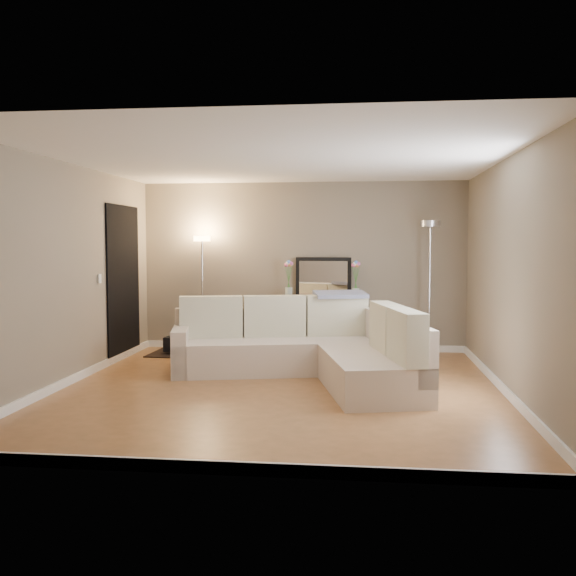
# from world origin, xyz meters

# --- Properties ---
(floor) EXTENTS (5.00, 5.50, 0.01)m
(floor) POSITION_xyz_m (0.00, 0.00, -0.01)
(floor) COLOR #9B6538
(floor) RESTS_ON ground
(ceiling) EXTENTS (5.00, 5.50, 0.01)m
(ceiling) POSITION_xyz_m (0.00, 0.00, 2.60)
(ceiling) COLOR white
(ceiling) RESTS_ON ground
(wall_back) EXTENTS (5.00, 0.02, 2.60)m
(wall_back) POSITION_xyz_m (0.00, 2.76, 1.30)
(wall_back) COLOR gray
(wall_back) RESTS_ON ground
(wall_front) EXTENTS (5.00, 0.02, 2.60)m
(wall_front) POSITION_xyz_m (0.00, -2.76, 1.30)
(wall_front) COLOR gray
(wall_front) RESTS_ON ground
(wall_left) EXTENTS (0.02, 5.50, 2.60)m
(wall_left) POSITION_xyz_m (-2.51, 0.00, 1.30)
(wall_left) COLOR gray
(wall_left) RESTS_ON ground
(wall_right) EXTENTS (0.02, 5.50, 2.60)m
(wall_right) POSITION_xyz_m (2.51, 0.00, 1.30)
(wall_right) COLOR gray
(wall_right) RESTS_ON ground
(baseboard_back) EXTENTS (5.00, 0.03, 0.10)m
(baseboard_back) POSITION_xyz_m (0.00, 2.73, 0.05)
(baseboard_back) COLOR white
(baseboard_back) RESTS_ON ground
(baseboard_front) EXTENTS (5.00, 0.03, 0.10)m
(baseboard_front) POSITION_xyz_m (0.00, -2.73, 0.05)
(baseboard_front) COLOR white
(baseboard_front) RESTS_ON ground
(baseboard_left) EXTENTS (0.03, 5.50, 0.10)m
(baseboard_left) POSITION_xyz_m (-2.48, 0.00, 0.05)
(baseboard_left) COLOR white
(baseboard_left) RESTS_ON ground
(baseboard_right) EXTENTS (0.03, 5.50, 0.10)m
(baseboard_right) POSITION_xyz_m (2.48, 0.00, 0.05)
(baseboard_right) COLOR white
(baseboard_right) RESTS_ON ground
(doorway) EXTENTS (0.02, 1.20, 2.20)m
(doorway) POSITION_xyz_m (-2.48, 1.70, 1.10)
(doorway) COLOR black
(doorway) RESTS_ON ground
(switch_plate) EXTENTS (0.02, 0.08, 0.12)m
(switch_plate) POSITION_xyz_m (-2.48, 0.85, 1.20)
(switch_plate) COLOR white
(switch_plate) RESTS_ON ground
(sectional_sofa) EXTENTS (3.25, 2.77, 0.97)m
(sectional_sofa) POSITION_xyz_m (0.31, 0.71, 0.36)
(sectional_sofa) COLOR beige
(sectional_sofa) RESTS_ON floor
(throw_blanket) EXTENTS (0.78, 0.57, 0.09)m
(throw_blanket) POSITION_xyz_m (0.63, 1.49, 0.97)
(throw_blanket) COLOR gray
(throw_blanket) RESTS_ON sectional_sofa
(console_table) EXTENTS (1.23, 0.42, 0.74)m
(console_table) POSITION_xyz_m (0.24, 2.50, 0.42)
(console_table) COLOR black
(console_table) RESTS_ON floor
(leaning_mirror) EXTENTS (0.85, 0.11, 0.67)m
(leaning_mirror) POSITION_xyz_m (0.33, 2.64, 1.11)
(leaning_mirror) COLOR black
(leaning_mirror) RESTS_ON console_table
(table_decor) EXTENTS (0.51, 0.12, 0.12)m
(table_decor) POSITION_xyz_m (0.32, 2.46, 0.80)
(table_decor) COLOR orange
(table_decor) RESTS_ON console_table
(flower_vase_left) EXTENTS (0.14, 0.12, 0.64)m
(flower_vase_left) POSITION_xyz_m (-0.19, 2.53, 1.04)
(flower_vase_left) COLOR silver
(flower_vase_left) RESTS_ON console_table
(flower_vase_right) EXTENTS (0.14, 0.12, 0.64)m
(flower_vase_right) POSITION_xyz_m (0.83, 2.45, 1.04)
(flower_vase_right) COLOR silver
(flower_vase_right) RESTS_ON console_table
(floor_lamp_lit) EXTENTS (0.26, 0.26, 1.77)m
(floor_lamp_lit) POSITION_xyz_m (-1.53, 2.51, 1.25)
(floor_lamp_lit) COLOR silver
(floor_lamp_lit) RESTS_ON floor
(floor_lamp_unlit) EXTENTS (0.32, 0.32, 1.98)m
(floor_lamp_unlit) POSITION_xyz_m (1.90, 2.27, 1.40)
(floor_lamp_unlit) COLOR silver
(floor_lamp_unlit) RESTS_ON floor
(charcoal_rug) EXTENTS (1.19, 0.91, 0.02)m
(charcoal_rug) POSITION_xyz_m (-1.64, 2.17, 0.01)
(charcoal_rug) COLOR black
(charcoal_rug) RESTS_ON floor
(black_bag) EXTENTS (0.34, 0.24, 0.21)m
(black_bag) POSITION_xyz_m (-1.83, 2.09, 0.16)
(black_bag) COLOR black
(black_bag) RESTS_ON charcoal_rug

